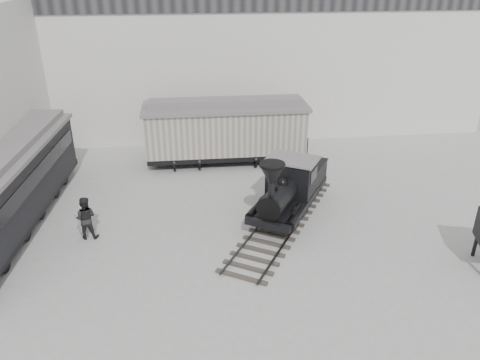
{
  "coord_description": "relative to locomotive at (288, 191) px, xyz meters",
  "views": [
    {
      "loc": [
        -2.83,
        -14.75,
        10.75
      ],
      "look_at": [
        -0.66,
        3.71,
        2.0
      ],
      "focal_mm": 35.0,
      "sensor_mm": 36.0,
      "label": 1
    }
  ],
  "objects": [
    {
      "name": "ground",
      "position": [
        -1.59,
        -3.91,
        -1.25
      ],
      "size": [
        90.0,
        90.0,
        0.0
      ],
      "primitive_type": "plane",
      "color": "#9E9E9B"
    },
    {
      "name": "visitor_b",
      "position": [
        -8.88,
        -0.93,
        -0.3
      ],
      "size": [
        0.97,
        0.78,
        1.9
      ],
      "primitive_type": "imported",
      "rotation": [
        0.0,
        0.0,
        3.07
      ],
      "color": "black",
      "rests_on": "ground"
    },
    {
      "name": "north_wall",
      "position": [
        -1.59,
        11.07,
        4.3
      ],
      "size": [
        34.0,
        2.51,
        11.0
      ],
      "color": "silver",
      "rests_on": "ground"
    },
    {
      "name": "passenger_coach",
      "position": [
        -12.29,
        0.57,
        0.62
      ],
      "size": [
        3.56,
        12.82,
        3.39
      ],
      "rotation": [
        0.0,
        0.0,
        -0.07
      ],
      "color": "black",
      "rests_on": "ground"
    },
    {
      "name": "boxcar",
      "position": [
        -2.26,
        6.67,
        0.73
      ],
      "size": [
        9.27,
        2.94,
        3.79
      ],
      "rotation": [
        0.0,
        0.0,
        -0.01
      ],
      "color": "black",
      "rests_on": "ground"
    },
    {
      "name": "visitor_a",
      "position": [
        -9.04,
        -0.89,
        -0.45
      ],
      "size": [
        0.7,
        0.62,
        1.6
      ],
      "primitive_type": "imported",
      "rotation": [
        0.0,
        0.0,
        3.66
      ],
      "color": "#B1B4A9",
      "rests_on": "ground"
    },
    {
      "name": "locomotive",
      "position": [
        0.0,
        0.0,
        0.0
      ],
      "size": [
        6.71,
        9.32,
        3.39
      ],
      "rotation": [
        0.0,
        0.0,
        -0.54
      ],
      "color": "#3C332E",
      "rests_on": "ground"
    }
  ]
}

